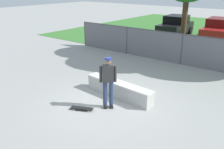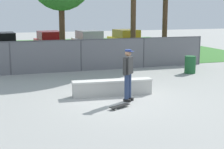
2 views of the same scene
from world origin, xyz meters
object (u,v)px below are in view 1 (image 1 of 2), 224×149
skateboard (82,108)px  car_red (218,29)px  concrete_ledge (119,89)px  skateboarder (108,80)px  car_black (176,25)px

skateboard → car_red: bearing=90.3°
car_red → skateboard: bearing=-89.7°
concrete_ledge → skateboarder: 1.23m
concrete_ledge → car_black: 13.50m
concrete_ledge → car_red: (-0.39, 13.38, 0.54)m
skateboard → car_red: car_red is taller
car_red → skateboarder: bearing=-87.4°
concrete_ledge → skateboarder: bearing=-75.1°
skateboard → concrete_ledge: bearing=79.6°
car_black → car_red: size_ratio=1.00×
car_black → car_red: 3.40m
skateboard → car_black: bearing=103.2°
car_black → skateboard: bearing=-76.8°
concrete_ledge → car_black: bearing=106.2°
car_black → car_red: (3.37, 0.43, 0.00)m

